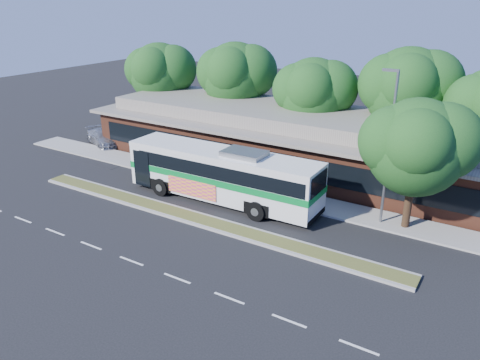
{
  "coord_description": "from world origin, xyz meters",
  "views": [
    {
      "loc": [
        15.73,
        -19.7,
        12.68
      ],
      "look_at": [
        1.41,
        3.29,
        2.0
      ],
      "focal_mm": 35.0,
      "sensor_mm": 36.0,
      "label": 1
    }
  ],
  "objects_px": {
    "lamp_post": "(389,145)",
    "sidewalk_tree": "(425,146)",
    "transit_bus": "(223,171)",
    "sedan": "(103,137)"
  },
  "relations": [
    {
      "from": "lamp_post",
      "to": "sidewalk_tree",
      "type": "bearing_deg",
      "value": 10.26
    },
    {
      "from": "lamp_post",
      "to": "transit_bus",
      "type": "bearing_deg",
      "value": -167.3
    },
    {
      "from": "transit_bus",
      "to": "sedan",
      "type": "bearing_deg",
      "value": 162.96
    },
    {
      "from": "sedan",
      "to": "sidewalk_tree",
      "type": "height_order",
      "value": "sidewalk_tree"
    },
    {
      "from": "transit_bus",
      "to": "sidewalk_tree",
      "type": "xyz_separation_m",
      "value": [
        11.6,
        2.53,
        2.99
      ]
    },
    {
      "from": "sedan",
      "to": "sidewalk_tree",
      "type": "bearing_deg",
      "value": -71.99
    },
    {
      "from": "sedan",
      "to": "sidewalk_tree",
      "type": "distance_m",
      "value": 28.38
    },
    {
      "from": "transit_bus",
      "to": "sidewalk_tree",
      "type": "bearing_deg",
      "value": 11.33
    },
    {
      "from": "lamp_post",
      "to": "sidewalk_tree",
      "type": "xyz_separation_m",
      "value": [
        1.83,
        0.33,
        0.17
      ]
    },
    {
      "from": "lamp_post",
      "to": "sidewalk_tree",
      "type": "distance_m",
      "value": 1.87
    }
  ]
}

